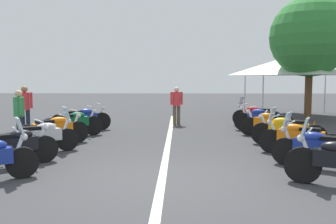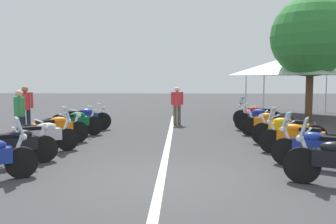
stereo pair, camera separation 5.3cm
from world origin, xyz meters
name	(u,v)px [view 1 (the left image)]	position (x,y,z in m)	size (l,w,h in m)	color
ground_plane	(162,181)	(0.00, 0.00, 0.00)	(80.00, 80.00, 0.00)	#38383A
lane_centre_stripe	(168,145)	(3.73, 0.00, 0.00)	(16.36, 0.16, 0.01)	beige
motorcycle_left_row_1	(14,146)	(1.05, 3.32, 0.45)	(1.35, 1.66, 0.99)	black
motorcycle_left_row_2	(41,136)	(2.45, 3.24, 0.46)	(1.28, 1.75, 1.19)	black
motorcycle_left_row_3	(53,129)	(3.66, 3.34, 0.46)	(1.35, 1.82, 1.01)	black
motorcycle_left_row_4	(72,123)	(5.18, 3.22, 0.46)	(1.14, 1.89, 1.01)	black
motorcycle_left_row_5	(82,119)	(6.48, 3.27, 0.47)	(1.11, 2.05, 1.01)	black
motorcycle_right_row_1	(320,148)	(1.03, -3.35, 0.46)	(1.22, 1.90, 1.20)	black
motorcycle_right_row_2	(299,138)	(2.37, -3.34, 0.46)	(1.18, 1.89, 1.20)	black
motorcycle_right_row_3	(288,130)	(3.75, -3.45, 0.46)	(0.92, 2.04, 1.00)	black
motorcycle_right_row_4	(271,124)	(5.22, -3.36, 0.46)	(1.22, 1.95, 1.00)	black
motorcycle_right_row_5	(263,119)	(6.55, -3.39, 0.47)	(1.01, 2.06, 1.01)	black
motorcycle_right_row_6	(257,115)	(7.77, -3.41, 0.47)	(1.14, 1.84, 1.22)	black
traffic_cone_0	(314,130)	(4.86, -4.62, 0.29)	(0.36, 0.36, 0.61)	orange
bystander_0	(177,103)	(8.38, -0.22, 0.93)	(0.32, 0.51, 1.59)	brown
bystander_1	(19,112)	(4.18, 4.56, 0.92)	(0.44, 0.36, 1.59)	#1E2338
bystander_2	(25,106)	(5.90, 5.11, 0.98)	(0.32, 0.52, 1.67)	#1E2338
roadside_tree_0	(310,37)	(10.00, -6.19, 3.79)	(3.59, 3.59, 5.60)	brown
event_tent	(299,64)	(11.98, -6.34, 2.65)	(5.02, 5.02, 3.20)	white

